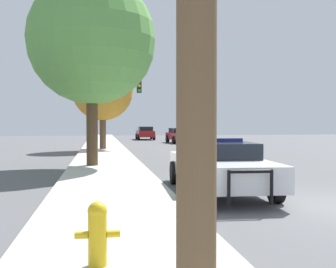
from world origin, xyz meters
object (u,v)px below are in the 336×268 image
(police_car, at_px, (218,164))
(car_background_oncoming, at_px, (180,135))
(car_background_distant, at_px, (145,133))
(tree_sidewalk_near, at_px, (92,41))
(traffic_light, at_px, (114,98))
(fire_hydrant, at_px, (97,232))
(tree_sidewalk_mid, at_px, (103,90))

(police_car, relative_size, car_background_oncoming, 1.26)
(car_background_distant, distance_m, tree_sidewalk_near, 30.24)
(tree_sidewalk_near, bearing_deg, traffic_light, 83.42)
(police_car, height_order, traffic_light, traffic_light)
(car_background_oncoming, bearing_deg, traffic_light, 55.09)
(traffic_light, bearing_deg, car_background_distant, 77.79)
(traffic_light, height_order, tree_sidewalk_near, tree_sidewalk_near)
(police_car, xyz_separation_m, car_background_oncoming, (4.20, 27.30, 0.02))
(fire_hydrant, distance_m, car_background_oncoming, 33.85)
(police_car, bearing_deg, traffic_light, -79.93)
(fire_hydrant, height_order, tree_sidewalk_near, tree_sidewalk_near)
(tree_sidewalk_near, height_order, tree_sidewalk_mid, tree_sidewalk_near)
(tree_sidewalk_near, bearing_deg, car_background_oncoming, 70.01)
(traffic_light, height_order, car_background_distant, traffic_light)
(police_car, height_order, car_background_distant, car_background_distant)
(tree_sidewalk_mid, bearing_deg, car_background_distant, 75.40)
(car_background_oncoming, relative_size, car_background_distant, 0.93)
(police_car, distance_m, car_background_distant, 35.95)
(fire_hydrant, bearing_deg, police_car, 61.45)
(fire_hydrant, xyz_separation_m, tree_sidewalk_near, (-0.27, 12.19, 4.59))
(car_background_distant, bearing_deg, tree_sidewalk_mid, -103.87)
(police_car, bearing_deg, car_background_distant, -90.29)
(car_background_distant, height_order, tree_sidewalk_near, tree_sidewalk_near)
(fire_hydrant, distance_m, car_background_distant, 41.95)
(police_car, xyz_separation_m, tree_sidewalk_mid, (-2.88, 17.46, 3.27))
(fire_hydrant, bearing_deg, tree_sidewalk_mid, 89.41)
(traffic_light, relative_size, tree_sidewalk_mid, 0.81)
(police_car, xyz_separation_m, car_background_distant, (1.92, 35.90, 0.05))
(tree_sidewalk_near, bearing_deg, tree_sidewalk_mid, 87.37)
(fire_hydrant, distance_m, tree_sidewalk_mid, 23.46)
(fire_hydrant, height_order, traffic_light, traffic_light)
(fire_hydrant, relative_size, traffic_light, 0.16)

